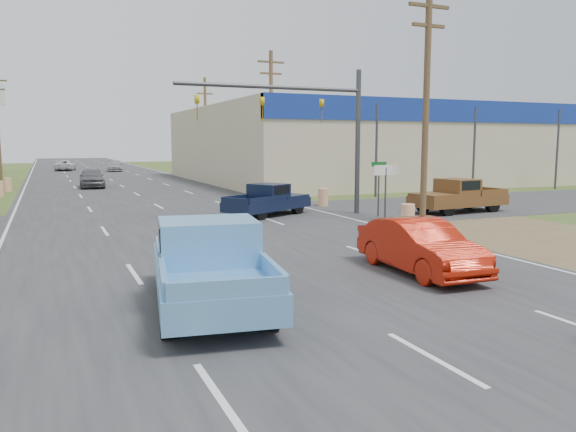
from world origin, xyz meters
name	(u,v)px	position (x,y,z in m)	size (l,w,h in m)	color
ground	(433,359)	(0.00, 0.00, 0.00)	(200.00, 200.00, 0.00)	#3E5020
main_road	(122,186)	(0.00, 40.00, 0.01)	(15.00, 180.00, 0.02)	#2D2D30
cross_road	(183,220)	(0.00, 18.00, 0.01)	(120.00, 10.00, 0.02)	#2D2D30
dirt_verge	(499,230)	(11.00, 10.00, 0.01)	(8.00, 18.00, 0.01)	brown
big_box_store	(443,145)	(32.00, 39.93, 3.31)	(50.00, 28.10, 6.60)	#B7A88C
utility_pole_1	(426,100)	(9.50, 13.00, 5.32)	(2.00, 0.28, 10.00)	#4C3823
utility_pole_2	(271,117)	(9.50, 31.00, 5.32)	(2.00, 0.28, 10.00)	#4C3823
utility_pole_3	(206,125)	(9.50, 49.00, 5.32)	(2.00, 0.28, 10.00)	#4C3823
tree_3	(438,126)	(55.00, 70.00, 6.19)	(8.40, 8.40, 10.40)	#422D19
tree_5	(247,130)	(30.00, 95.00, 5.88)	(7.98, 7.98, 9.88)	#422D19
barrel_0	(408,216)	(8.00, 12.00, 0.50)	(0.56, 0.56, 1.00)	orange
barrel_1	(323,197)	(8.40, 20.50, 0.50)	(0.56, 0.56, 1.00)	orange
barrel_3	(8,185)	(-8.20, 38.00, 0.50)	(0.56, 0.56, 1.00)	orange
lane_sign	(386,179)	(8.20, 14.00, 1.90)	(1.20, 0.08, 2.52)	#3F3F44
street_name_sign	(379,183)	(8.80, 15.50, 1.61)	(0.80, 0.08, 2.61)	#3F3F44
signal_mast	(309,115)	(5.82, 17.00, 4.80)	(9.12, 0.40, 7.00)	#3F3F44
red_convertible	(420,247)	(3.50, 5.11, 0.72)	(1.53, 4.39, 1.45)	#AE1908
blue_pickup	(209,262)	(-2.52, 4.40, 0.95)	(3.05, 5.96, 1.89)	black
navy_pickup	(269,200)	(4.19, 17.96, 0.78)	(4.95, 3.80, 1.55)	black
brown_pickup	(457,196)	(13.32, 15.35, 0.86)	(5.30, 2.46, 1.70)	black
distant_car_grey	(92,178)	(-2.33, 39.25, 0.77)	(1.82, 4.53, 1.54)	#58575C
distant_car_silver	(115,166)	(2.22, 65.09, 0.65)	(1.81, 4.45, 1.29)	#9F9FA4
distant_car_white	(65,165)	(-3.30, 69.16, 0.65)	(2.16, 4.69, 1.30)	silver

